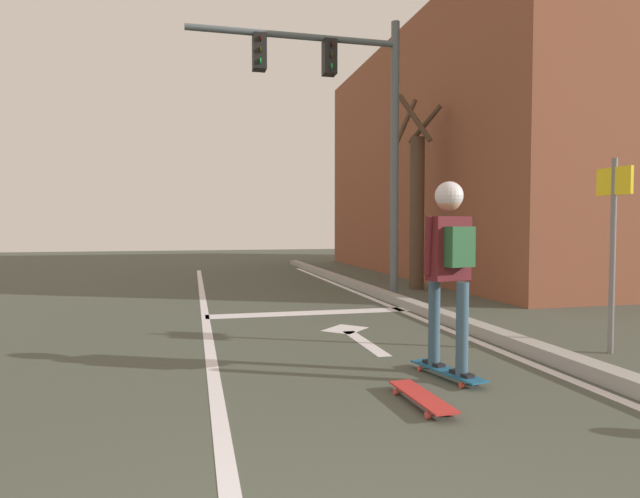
{
  "coord_description": "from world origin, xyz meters",
  "views": [
    {
      "loc": [
        -0.43,
        -1.02,
        1.4
      ],
      "look_at": [
        1.22,
        5.84,
        1.09
      ],
      "focal_mm": 29.76,
      "sensor_mm": 36.0,
      "label": 1
    }
  ],
  "objects_px": {
    "traffic_signal_mast": "(345,104)",
    "roadside_tree": "(417,203)",
    "spare_skateboard": "(422,397)",
    "skater": "(450,250)",
    "skateboard": "(447,371)",
    "street_sign_post": "(613,226)"
  },
  "relations": [
    {
      "from": "traffic_signal_mast",
      "to": "street_sign_post",
      "type": "relative_size",
      "value": 2.5
    },
    {
      "from": "traffic_signal_mast",
      "to": "street_sign_post",
      "type": "xyz_separation_m",
      "value": [
        1.63,
        -4.9,
        -2.31
      ]
    },
    {
      "from": "skater",
      "to": "roadside_tree",
      "type": "distance_m",
      "value": 6.97
    },
    {
      "from": "skateboard",
      "to": "skater",
      "type": "bearing_deg",
      "value": -77.25
    },
    {
      "from": "skater",
      "to": "street_sign_post",
      "type": "relative_size",
      "value": 0.81
    },
    {
      "from": "traffic_signal_mast",
      "to": "roadside_tree",
      "type": "height_order",
      "value": "traffic_signal_mast"
    },
    {
      "from": "skateboard",
      "to": "street_sign_post",
      "type": "bearing_deg",
      "value": 11.46
    },
    {
      "from": "skateboard",
      "to": "spare_skateboard",
      "type": "height_order",
      "value": "spare_skateboard"
    },
    {
      "from": "skateboard",
      "to": "traffic_signal_mast",
      "type": "height_order",
      "value": "traffic_signal_mast"
    },
    {
      "from": "skater",
      "to": "skateboard",
      "type": "bearing_deg",
      "value": 102.75
    },
    {
      "from": "traffic_signal_mast",
      "to": "roadside_tree",
      "type": "bearing_deg",
      "value": 29.11
    },
    {
      "from": "traffic_signal_mast",
      "to": "roadside_tree",
      "type": "distance_m",
      "value": 2.89
    },
    {
      "from": "skateboard",
      "to": "traffic_signal_mast",
      "type": "relative_size",
      "value": 0.17
    },
    {
      "from": "spare_skateboard",
      "to": "street_sign_post",
      "type": "bearing_deg",
      "value": 21.51
    },
    {
      "from": "spare_skateboard",
      "to": "roadside_tree",
      "type": "distance_m",
      "value": 7.93
    },
    {
      "from": "spare_skateboard",
      "to": "skateboard",
      "type": "bearing_deg",
      "value": 49.43
    },
    {
      "from": "spare_skateboard",
      "to": "roadside_tree",
      "type": "bearing_deg",
      "value": 66.53
    },
    {
      "from": "skater",
      "to": "roadside_tree",
      "type": "xyz_separation_m",
      "value": [
        2.53,
        6.46,
        0.72
      ]
    },
    {
      "from": "skateboard",
      "to": "street_sign_post",
      "type": "height_order",
      "value": "street_sign_post"
    },
    {
      "from": "skateboard",
      "to": "skater",
      "type": "height_order",
      "value": "skater"
    },
    {
      "from": "roadside_tree",
      "to": "skater",
      "type": "bearing_deg",
      "value": -111.37
    },
    {
      "from": "skater",
      "to": "traffic_signal_mast",
      "type": "xyz_separation_m",
      "value": [
        0.56,
        5.36,
        2.53
      ]
    }
  ]
}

